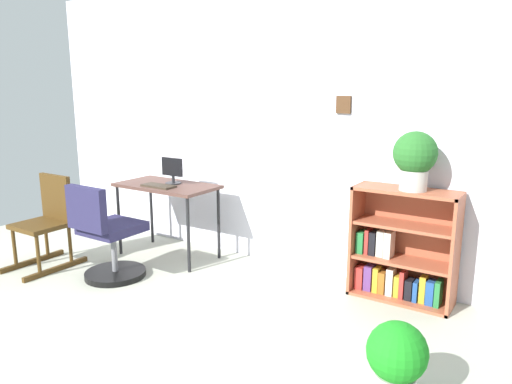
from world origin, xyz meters
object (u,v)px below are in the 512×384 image
Objects in this scene: desk at (167,191)px; rocking_chair at (47,220)px; bookshelf_low at (401,251)px; potted_plant_floor at (397,358)px; monitor at (172,171)px; keyboard at (159,186)px; potted_plant_on_shelf at (415,157)px; office_chair at (107,239)px.

rocking_chair reaches higher than desk.
potted_plant_floor is (0.37, -1.28, -0.14)m from bookshelf_low.
bookshelf_low reaches higher than desk.
keyboard is (-0.02, -0.18, -0.12)m from monitor.
keyboard is 0.37× the size of bookshelf_low.
rocking_chair is 3.22m from potted_plant_on_shelf.
rocking_chair is at bearing -133.27° from monitor.
desk is 2.76m from potted_plant_floor.
monitor is 0.90m from office_chair.
monitor is at bearing 157.25° from potted_plant_floor.
office_chair is at bearing -92.27° from desk.
bookshelf_low is at bearing 10.85° from keyboard.
desk is 2.20m from bookshelf_low.
rocking_chair is (-0.78, -0.83, -0.41)m from monitor.
potted_plant_on_shelf reaches higher than potted_plant_floor.
desk reaches higher than potted_plant_floor.
monitor is at bearing 85.07° from office_chair.
monitor is at bearing 46.73° from rocking_chair.
keyboard is 0.69m from office_chair.
rocking_chair reaches higher than potted_plant_floor.
office_chair is at bearing 173.57° from potted_plant_floor.
monitor is 0.58× the size of potted_plant_on_shelf.
desk is 2.30m from potted_plant_on_shelf.
potted_plant_on_shelf reaches higher than office_chair.
potted_plant_on_shelf is 0.99× the size of potted_plant_floor.
keyboard is at bearing 40.55° from rocking_chair.
keyboard is at bearing 85.16° from office_chair.
office_chair reaches higher than desk.
rocking_chair is (-0.75, -0.79, -0.22)m from desk.
monitor is 2.22m from potted_plant_on_shelf.
bookshelf_low reaches higher than office_chair.
bookshelf_low is at bearing 106.09° from potted_plant_floor.
office_chair is (-0.07, -0.76, -0.49)m from monitor.
potted_plant_floor is (2.50, -1.05, -0.60)m from monitor.
desk is at bearing 158.43° from potted_plant_floor.
office_chair is (-0.05, -0.58, -0.37)m from keyboard.
bookshelf_low is at bearing 20.13° from rocking_chair.
potted_plant_floor is (2.54, -1.00, -0.41)m from desk.
potted_plant_on_shelf reaches higher than monitor.
rocking_chair is 0.95× the size of bookshelf_low.
potted_plant_floor is at bearing -73.91° from bookshelf_low.
potted_plant_on_shelf is at bearing 4.81° from monitor.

